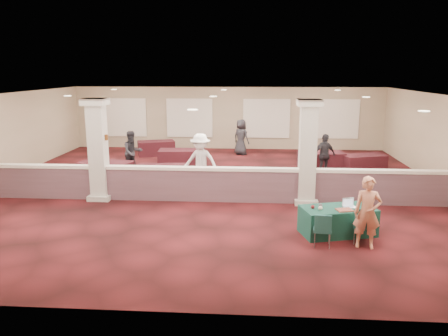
# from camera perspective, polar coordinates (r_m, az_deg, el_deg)

# --- Properties ---
(ground) EXTENTS (16.00, 16.00, 0.00)m
(ground) POSITION_cam_1_polar(r_m,az_deg,el_deg) (15.26, -1.33, -2.69)
(ground) COLOR #4F1317
(ground) RESTS_ON ground
(wall_back) EXTENTS (16.00, 0.04, 3.20)m
(wall_back) POSITION_cam_1_polar(r_m,az_deg,el_deg) (22.83, 0.50, 6.53)
(wall_back) COLOR gray
(wall_back) RESTS_ON ground
(wall_front) EXTENTS (16.00, 0.04, 3.20)m
(wall_front) POSITION_cam_1_polar(r_m,az_deg,el_deg) (7.22, -7.27, -7.22)
(wall_front) COLOR gray
(wall_front) RESTS_ON ground
(ceiling) EXTENTS (16.00, 16.00, 0.02)m
(ceiling) POSITION_cam_1_polar(r_m,az_deg,el_deg) (14.74, -1.40, 9.39)
(ceiling) COLOR white
(ceiling) RESTS_ON wall_back
(partition_wall) EXTENTS (15.60, 0.28, 1.10)m
(partition_wall) POSITION_cam_1_polar(r_m,az_deg,el_deg) (13.67, -1.92, -2.06)
(partition_wall) COLOR brown
(partition_wall) RESTS_ON ground
(column_left) EXTENTS (0.72, 0.72, 3.20)m
(column_left) POSITION_cam_1_polar(r_m,az_deg,el_deg) (14.23, -16.13, 2.43)
(column_left) COLOR beige
(column_left) RESTS_ON ground
(column_right) EXTENTS (0.72, 0.72, 3.20)m
(column_right) POSITION_cam_1_polar(r_m,az_deg,el_deg) (13.47, 10.86, 2.15)
(column_right) COLOR beige
(column_right) RESTS_ON ground
(sconce_left) EXTENTS (0.12, 0.12, 0.18)m
(sconce_left) POSITION_cam_1_polar(r_m,az_deg,el_deg) (14.27, -17.28, 3.87)
(sconce_left) COLOR brown
(sconce_left) RESTS_ON column_left
(sconce_right) EXTENTS (0.12, 0.12, 0.18)m
(sconce_right) POSITION_cam_1_polar(r_m,az_deg,el_deg) (14.08, -15.14, 3.89)
(sconce_right) COLOR brown
(sconce_right) RESTS_ON column_left
(near_table) EXTENTS (1.97, 1.34, 0.69)m
(near_table) POSITION_cam_1_polar(r_m,az_deg,el_deg) (11.40, 14.61, -6.69)
(near_table) COLOR #0E3528
(near_table) RESTS_ON ground
(conf_chair_main) EXTENTS (0.55, 0.56, 0.91)m
(conf_chair_main) POSITION_cam_1_polar(r_m,az_deg,el_deg) (10.86, 17.76, -6.81)
(conf_chair_main) COLOR #1F575B
(conf_chair_main) RESTS_ON ground
(conf_chair_side) EXTENTS (0.45, 0.46, 0.81)m
(conf_chair_side) POSITION_cam_1_polar(r_m,az_deg,el_deg) (10.45, 12.76, -7.59)
(conf_chair_side) COLOR #1F575B
(conf_chair_side) RESTS_ON ground
(woman) EXTENTS (0.67, 0.50, 1.69)m
(woman) POSITION_cam_1_polar(r_m,az_deg,el_deg) (10.60, 18.22, -5.56)
(woman) COLOR #D4745C
(woman) RESTS_ON ground
(far_table_front_left) EXTENTS (2.01, 1.24, 0.76)m
(far_table_front_left) POSITION_cam_1_polar(r_m,az_deg,el_deg) (16.63, -15.17, -0.50)
(far_table_front_left) COLOR black
(far_table_front_left) RESTS_ON ground
(far_table_front_center) EXTENTS (1.90, 1.13, 0.73)m
(far_table_front_center) POSITION_cam_1_polar(r_m,az_deg,el_deg) (15.74, -8.03, -0.98)
(far_table_front_center) COLOR black
(far_table_front_center) RESTS_ON ground
(far_table_front_right) EXTENTS (1.89, 1.35, 0.69)m
(far_table_front_right) POSITION_cam_1_polar(r_m,az_deg,el_deg) (18.58, 17.72, 0.59)
(far_table_front_right) COLOR black
(far_table_front_right) RESTS_ON ground
(far_table_back_left) EXTENTS (1.91, 1.38, 0.70)m
(far_table_back_left) POSITION_cam_1_polar(r_m,az_deg,el_deg) (21.41, -8.83, 2.59)
(far_table_back_left) COLOR black
(far_table_back_left) RESTS_ON ground
(far_table_back_center) EXTENTS (1.97, 1.07, 0.78)m
(far_table_back_center) POSITION_cam_1_polar(r_m,az_deg,el_deg) (18.47, -5.53, 1.20)
(far_table_back_center) COLOR black
(far_table_back_center) RESTS_ON ground
(far_table_back_right) EXTENTS (1.92, 1.09, 0.75)m
(far_table_back_right) POSITION_cam_1_polar(r_m,az_deg,el_deg) (18.44, 12.54, 0.88)
(far_table_back_right) COLOR black
(far_table_back_right) RESTS_ON ground
(attendee_a) EXTENTS (0.92, 0.88, 1.71)m
(attendee_a) POSITION_cam_1_polar(r_m,az_deg,el_deg) (17.64, -11.86, 1.99)
(attendee_a) COLOR black
(attendee_a) RESTS_ON ground
(attendee_b) EXTENTS (1.32, 0.81, 1.92)m
(attendee_b) POSITION_cam_1_polar(r_m,az_deg,el_deg) (15.08, -3.09, 0.87)
(attendee_b) COLOR silver
(attendee_b) RESTS_ON ground
(attendee_c) EXTENTS (1.07, 0.83, 1.65)m
(attendee_c) POSITION_cam_1_polar(r_m,az_deg,el_deg) (17.33, 12.94, 1.65)
(attendee_c) COLOR black
(attendee_c) RESTS_ON ground
(attendee_d) EXTENTS (0.96, 0.87, 1.73)m
(attendee_d) POSITION_cam_1_polar(r_m,az_deg,el_deg) (21.24, 2.24, 4.05)
(attendee_d) COLOR black
(attendee_d) RESTS_ON ground
(laptop_base) EXTENTS (0.36, 0.29, 0.02)m
(laptop_base) POSITION_cam_1_polar(r_m,az_deg,el_deg) (11.37, 16.11, -4.95)
(laptop_base) COLOR silver
(laptop_base) RESTS_ON near_table
(laptop_screen) EXTENTS (0.30, 0.09, 0.21)m
(laptop_screen) POSITION_cam_1_polar(r_m,az_deg,el_deg) (11.43, 15.89, -4.25)
(laptop_screen) COLOR silver
(laptop_screen) RESTS_ON near_table
(screen_glow) EXTENTS (0.27, 0.08, 0.18)m
(screen_glow) POSITION_cam_1_polar(r_m,az_deg,el_deg) (11.43, 15.90, -4.33)
(screen_glow) COLOR silver
(screen_glow) RESTS_ON near_table
(knitting) EXTENTS (0.44, 0.37, 0.03)m
(knitting) POSITION_cam_1_polar(r_m,az_deg,el_deg) (11.11, 15.46, -5.30)
(knitting) COLOR #CB4420
(knitting) RESTS_ON near_table
(yarn_cream) EXTENTS (0.10, 0.10, 0.10)m
(yarn_cream) POSITION_cam_1_polar(r_m,az_deg,el_deg) (10.98, 12.48, -5.13)
(yarn_cream) COLOR beige
(yarn_cream) RESTS_ON near_table
(yarn_red) EXTENTS (0.09, 0.09, 0.09)m
(yarn_red) POSITION_cam_1_polar(r_m,az_deg,el_deg) (11.05, 11.51, -5.00)
(yarn_red) COLOR maroon
(yarn_red) RESTS_ON near_table
(yarn_grey) EXTENTS (0.10, 0.10, 0.10)m
(yarn_grey) POSITION_cam_1_polar(r_m,az_deg,el_deg) (11.20, 12.50, -4.80)
(yarn_grey) COLOR #4D4C51
(yarn_grey) RESTS_ON near_table
(scissors) EXTENTS (0.12, 0.06, 0.01)m
(scissors) POSITION_cam_1_polar(r_m,az_deg,el_deg) (11.35, 18.10, -5.14)
(scissors) COLOR red
(scissors) RESTS_ON near_table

